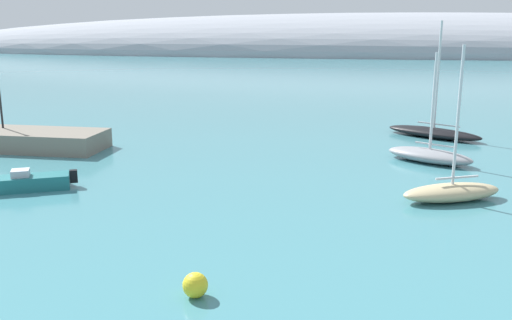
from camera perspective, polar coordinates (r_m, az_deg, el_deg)
The scene contains 6 objects.
distant_ridge at distance 200.05m, azimuth 14.45°, elevation 10.44°, with size 363.62×71.27×27.05m, color #999EA8.
sailboat_sand_near_shore at distance 32.12m, azimuth 19.28°, elevation -3.00°, with size 6.01×4.15×8.32m.
sailboat_grey_mid_mooring at distance 40.69m, azimuth 17.22°, elevation 0.52°, with size 6.41×5.13×7.53m.
sailboat_black_end_of_line at distance 49.92m, azimuth 17.61°, elevation 2.78°, with size 8.27×6.47×9.65m.
motorboat_teal_foreground at distance 34.88m, azimuth -21.74°, elevation -2.08°, with size 4.46×3.18×1.23m.
mooring_buoy_yellow at distance 20.11m, azimuth -6.20°, elevation -12.53°, with size 0.90×0.90×0.90m, color yellow.
Camera 1 is at (3.00, -3.25, 9.25)m, focal length 39.36 mm.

